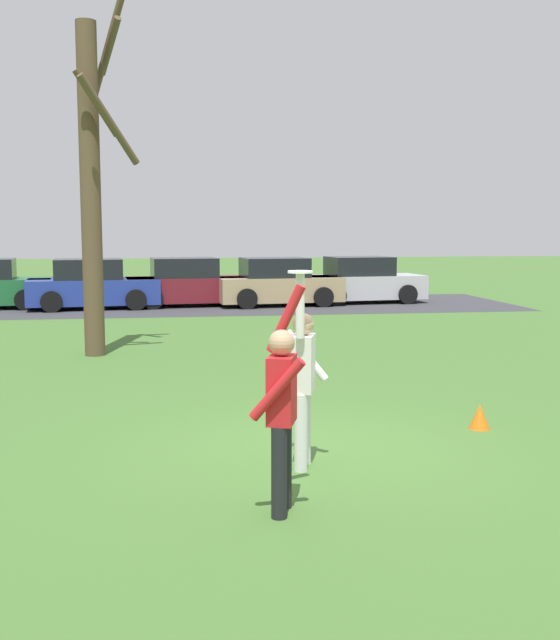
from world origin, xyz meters
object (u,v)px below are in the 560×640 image
parked_car_blue (92,286)px  bare_tree_tall (92,179)px  person_catcher (303,376)px  field_cone_orange (480,416)px  person_defender (282,405)px  parked_car_silver (362,282)px  frisbee_disc (300,272)px  parked_car_maroon (188,284)px  parked_car_tan (278,284)px

parked_car_blue → bare_tree_tall: bare_tree_tall is taller
person_catcher → field_cone_orange: bearing=134.0°
person_defender → bare_tree_tall: (-2.39, 9.00, 2.52)m
person_defender → field_cone_orange: bearing=-31.5°
person_catcher → parked_car_silver: bearing=-178.2°
frisbee_disc → parked_car_silver: frisbee_disc is taller
bare_tree_tall → parked_car_silver: bearing=51.1°
person_defender → parked_car_silver: person_defender is taller
person_catcher → person_defender: bearing=0.0°
bare_tree_tall → parked_car_maroon: bearing=77.9°
bare_tree_tall → parked_car_tan: bearing=61.8°
person_defender → bare_tree_tall: bearing=33.2°
person_catcher → frisbee_disc: 1.13m
parked_car_blue → field_cone_orange: (6.25, -15.91, -0.57)m
frisbee_disc → parked_car_silver: size_ratio=0.06×
person_defender → parked_car_silver: size_ratio=0.48×
field_cone_orange → bare_tree_tall: bearing=129.0°
person_catcher → parked_car_silver: size_ratio=0.49×
field_cone_orange → frisbee_disc: bearing=-151.2°
frisbee_disc → field_cone_orange: (2.57, 1.41, -1.93)m
person_catcher → parked_car_blue: (-3.76, 17.11, -0.25)m
parked_car_maroon → field_cone_orange: 16.68m
person_catcher → parked_car_tan: (2.25, 17.19, -0.25)m
parked_car_tan → field_cone_orange: 16.01m
bare_tree_tall → field_cone_orange: 9.06m
parked_car_maroon → field_cone_orange: bearing=-84.6°
parked_car_blue → parked_car_silver: (9.05, 0.67, 0.00)m
parked_car_tan → parked_car_silver: same height
person_defender → parked_car_tan: person_defender is taller
parked_car_silver → field_cone_orange: 16.82m
parked_car_tan → parked_car_silver: bearing=5.2°
person_defender → bare_tree_tall: bare_tree_tall is taller
person_catcher → field_cone_orange: 2.89m
field_cone_orange → person_defender: bearing=-139.8°
parked_car_blue → field_cone_orange: bearing=-74.2°
bare_tree_tall → field_cone_orange: bearing=-51.0°
person_defender → parked_car_blue: (-3.34, 18.37, -0.25)m
person_defender → parked_car_blue: size_ratio=0.48×
person_catcher → frisbee_disc: (-0.07, -0.21, 1.11)m
person_catcher → frisbee_disc: size_ratio=8.26×
parked_car_blue → parked_car_silver: 9.08m
person_catcher → field_cone_orange: person_catcher is taller
frisbee_disc → parked_car_blue: (-3.69, 17.32, -1.37)m
person_defender → parked_car_blue: person_defender is taller
parked_car_blue → parked_car_tan: (6.01, 0.09, 0.00)m
frisbee_disc → bare_tree_tall: bearing=109.0°
parked_car_tan → parked_car_silver: 3.10m
parked_car_maroon → parked_car_silver: 6.01m
parked_car_silver → field_cone_orange: (-2.80, -16.58, -0.57)m
frisbee_disc → parked_car_blue: frisbee_disc is taller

